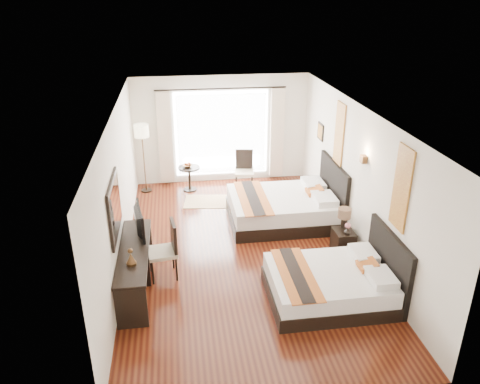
{
  "coord_description": "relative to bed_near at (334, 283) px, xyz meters",
  "views": [
    {
      "loc": [
        -1.17,
        -7.94,
        4.81
      ],
      "look_at": [
        -0.02,
        0.19,
        1.18
      ],
      "focal_mm": 35.0,
      "sensor_mm": 36.0,
      "label": 1
    }
  ],
  "objects": [
    {
      "name": "jute_rug",
      "position": [
        -1.77,
        4.12,
        -0.29
      ],
      "size": [
        1.25,
        0.94,
        0.01
      ],
      "primitive_type": "cube",
      "rotation": [
        0.0,
        0.0,
        -0.14
      ],
      "color": "tan",
      "rests_on": "floor"
    },
    {
      "name": "mirror_frame",
      "position": [
        -3.5,
        0.78,
        1.25
      ],
      "size": [
        0.04,
        1.25,
        0.95
      ],
      "primitive_type": "cube",
      "color": "black",
      "rests_on": "wall_desk"
    },
    {
      "name": "ceiling",
      "position": [
        -1.28,
        1.74,
        2.49
      ],
      "size": [
        4.5,
        7.5,
        0.02
      ],
      "primitive_type": "cube",
      "color": "white",
      "rests_on": "wall_headboard"
    },
    {
      "name": "side_table",
      "position": [
        -2.18,
        4.91,
        0.02
      ],
      "size": [
        0.55,
        0.55,
        0.63
      ],
      "primitive_type": "cylinder",
      "color": "black",
      "rests_on": "floor"
    },
    {
      "name": "television",
      "position": [
        -3.25,
        1.33,
        0.71
      ],
      "size": [
        0.25,
        0.88,
        0.5
      ],
      "primitive_type": "imported",
      "rotation": [
        0.0,
        0.0,
        1.73
      ],
      "color": "black",
      "rests_on": "console_desk"
    },
    {
      "name": "desk_chair",
      "position": [
        -2.79,
        1.06,
        0.02
      ],
      "size": [
        0.55,
        0.55,
        1.06
      ],
      "rotation": [
        0.0,
        0.0,
        3.27
      ],
      "color": "#C0B593",
      "rests_on": "floor"
    },
    {
      "name": "drape_right",
      "position": [
        0.17,
        5.37,
        0.98
      ],
      "size": [
        0.35,
        0.14,
        2.35
      ],
      "primitive_type": "cube",
      "color": "beige",
      "rests_on": "floor"
    },
    {
      "name": "table_lamp",
      "position": [
        0.67,
        1.5,
        0.48
      ],
      "size": [
        0.26,
        0.26,
        0.4
      ],
      "color": "black",
      "rests_on": "nightstand"
    },
    {
      "name": "art_panel_near",
      "position": [
        0.95,
        0.0,
        1.65
      ],
      "size": [
        0.03,
        0.5,
        1.35
      ],
      "primitive_type": "cube",
      "color": "maroon",
      "rests_on": "wall_headboard"
    },
    {
      "name": "sheer_curtain",
      "position": [
        -1.28,
        5.41,
        1.0
      ],
      "size": [
        2.3,
        0.02,
        2.1
      ],
      "primitive_type": "cube",
      "color": "white",
      "rests_on": "wall_window"
    },
    {
      "name": "bed_far",
      "position": [
        -0.14,
        2.88,
        0.04
      ],
      "size": [
        2.34,
        1.82,
        1.32
      ],
      "color": "black",
      "rests_on": "floor"
    },
    {
      "name": "art_panel_far",
      "position": [
        0.95,
        2.88,
        1.65
      ],
      "size": [
        0.03,
        0.5,
        1.35
      ],
      "primitive_type": "cube",
      "color": "maroon",
      "rests_on": "wall_headboard"
    },
    {
      "name": "window_glass",
      "position": [
        -1.28,
        5.47,
        1.0
      ],
      "size": [
        2.4,
        0.02,
        2.2
      ],
      "primitive_type": "cube",
      "color": "white",
      "rests_on": "wall_window"
    },
    {
      "name": "wall_entry",
      "position": [
        -1.28,
        -2.01,
        1.1
      ],
      "size": [
        4.5,
        0.01,
        2.8
      ],
      "primitive_type": "cube",
      "color": "silver",
      "rests_on": "floor"
    },
    {
      "name": "wall_headboard",
      "position": [
        0.96,
        1.74,
        1.1
      ],
      "size": [
        0.01,
        7.5,
        2.8
      ],
      "primitive_type": "cube",
      "color": "silver",
      "rests_on": "floor"
    },
    {
      "name": "vase",
      "position": [
        0.68,
        1.3,
        0.27
      ],
      "size": [
        0.17,
        0.17,
        0.14
      ],
      "primitive_type": "imported",
      "rotation": [
        0.0,
        0.0,
        0.33
      ],
      "color": "black",
      "rests_on": "nightstand"
    },
    {
      "name": "bed_near",
      "position": [
        0.0,
        0.0,
        0.0
      ],
      "size": [
        2.04,
        1.59,
        1.15
      ],
      "color": "black",
      "rests_on": "floor"
    },
    {
      "name": "drape_left",
      "position": [
        -2.73,
        5.37,
        0.98
      ],
      "size": [
        0.35,
        0.14,
        2.35
      ],
      "primitive_type": "cube",
      "color": "beige",
      "rests_on": "floor"
    },
    {
      "name": "floor",
      "position": [
        -1.28,
        1.74,
        -0.3
      ],
      "size": [
        4.5,
        7.5,
        0.01
      ],
      "primitive_type": "cube",
      "color": "#37110A",
      "rests_on": "ground"
    },
    {
      "name": "bronze_figurine",
      "position": [
        -3.27,
        0.32,
        0.58
      ],
      "size": [
        0.19,
        0.19,
        0.25
      ],
      "primitive_type": null,
      "rotation": [
        0.0,
        0.0,
        -0.17
      ],
      "color": "#4C321B",
      "rests_on": "console_desk"
    },
    {
      "name": "floor_lamp",
      "position": [
        -3.28,
        5.0,
        1.18
      ],
      "size": [
        0.35,
        0.35,
        1.75
      ],
      "color": "black",
      "rests_on": "floor"
    },
    {
      "name": "mirror_glass",
      "position": [
        -3.48,
        0.78,
        1.25
      ],
      "size": [
        0.01,
        1.12,
        0.82
      ],
      "primitive_type": "cube",
      "color": "white",
      "rests_on": "mirror_frame"
    },
    {
      "name": "nightstand",
      "position": [
        0.68,
        1.43,
        -0.07
      ],
      "size": [
        0.38,
        0.47,
        0.45
      ],
      "primitive_type": "cube",
      "color": "black",
      "rests_on": "floor"
    },
    {
      "name": "wall_desk",
      "position": [
        -3.53,
        1.74,
        1.1
      ],
      "size": [
        0.01,
        7.5,
        2.8
      ],
      "primitive_type": "cube",
      "color": "silver",
      "rests_on": "floor"
    },
    {
      "name": "wall_window",
      "position": [
        -1.28,
        5.48,
        1.1
      ],
      "size": [
        4.5,
        0.01,
        2.8
      ],
      "primitive_type": "cube",
      "color": "silver",
      "rests_on": "floor"
    },
    {
      "name": "fruit_bowl",
      "position": [
        -2.22,
        4.89,
        0.36
      ],
      "size": [
        0.27,
        0.27,
        0.06
      ],
      "primitive_type": "imported",
      "rotation": [
        0.0,
        0.0,
        -0.2
      ],
      "color": "#402C17",
      "rests_on": "side_table"
    },
    {
      "name": "console_desk",
      "position": [
        -3.27,
        0.78,
        0.08
      ],
      "size": [
        0.5,
        2.2,
        0.76
      ],
      "primitive_type": "cube",
      "color": "black",
      "rests_on": "floor"
    },
    {
      "name": "window_chair",
      "position": [
        -0.79,
        4.77,
        0.01
      ],
      "size": [
        0.54,
        0.54,
        1.02
      ],
      "rotation": [
        0.0,
        0.0,
        -1.72
      ],
      "color": "#C0B593",
      "rests_on": "floor"
    },
    {
      "name": "wall_sconce",
      "position": [
        0.91,
        1.43,
        1.62
      ],
      "size": [
        0.1,
        0.14,
        0.14
      ],
      "primitive_type": "cube",
      "color": "#4C321B",
      "rests_on": "wall_headboard"
    }
  ]
}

